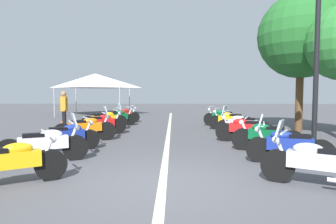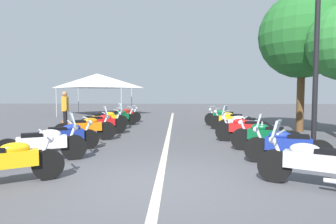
% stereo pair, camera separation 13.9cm
% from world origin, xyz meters
% --- Properties ---
extents(ground_plane, '(80.00, 80.00, 0.00)m').
position_xyz_m(ground_plane, '(0.00, 0.00, 0.00)').
color(ground_plane, '#4C4C51').
extents(lane_centre_stripe, '(25.79, 0.16, 0.01)m').
position_xyz_m(lane_centre_stripe, '(6.35, 0.00, 0.00)').
color(lane_centre_stripe, beige).
rests_on(lane_centre_stripe, ground_plane).
extents(motorcycle_left_row_0, '(1.26, 1.85, 0.98)m').
position_xyz_m(motorcycle_left_row_0, '(-0.20, 2.82, 0.45)').
color(motorcycle_left_row_0, black).
rests_on(motorcycle_left_row_0, ground_plane).
extents(motorcycle_left_row_1, '(1.13, 1.97, 1.21)m').
position_xyz_m(motorcycle_left_row_1, '(1.60, 2.94, 0.47)').
color(motorcycle_left_row_1, black).
rests_on(motorcycle_left_row_1, ground_plane).
extents(motorcycle_left_row_2, '(1.12, 1.77, 0.98)m').
position_xyz_m(motorcycle_left_row_2, '(3.04, 2.93, 0.44)').
color(motorcycle_left_row_2, black).
rests_on(motorcycle_left_row_2, ground_plane).
extents(motorcycle_left_row_3, '(1.02, 2.06, 1.22)m').
position_xyz_m(motorcycle_left_row_3, '(4.83, 2.90, 0.48)').
color(motorcycle_left_row_3, black).
rests_on(motorcycle_left_row_3, ground_plane).
extents(motorcycle_left_row_4, '(1.16, 1.94, 1.01)m').
position_xyz_m(motorcycle_left_row_4, '(6.39, 2.75, 0.46)').
color(motorcycle_left_row_4, black).
rests_on(motorcycle_left_row_4, ground_plane).
extents(motorcycle_left_row_5, '(1.10, 1.98, 1.23)m').
position_xyz_m(motorcycle_left_row_5, '(7.92, 2.94, 0.48)').
color(motorcycle_left_row_5, black).
rests_on(motorcycle_left_row_5, ground_plane).
extents(motorcycle_left_row_6, '(1.20, 1.89, 0.99)m').
position_xyz_m(motorcycle_left_row_6, '(9.59, 2.70, 0.45)').
color(motorcycle_left_row_6, black).
rests_on(motorcycle_left_row_6, ground_plane).
extents(motorcycle_left_row_7, '(1.04, 1.95, 0.98)m').
position_xyz_m(motorcycle_left_row_7, '(11.23, 2.72, 0.45)').
color(motorcycle_left_row_7, black).
rests_on(motorcycle_left_row_7, ground_plane).
extents(motorcycle_right_row_0, '(1.14, 1.84, 1.20)m').
position_xyz_m(motorcycle_right_row_0, '(-0.16, -2.80, 0.46)').
color(motorcycle_right_row_0, black).
rests_on(motorcycle_right_row_0, ground_plane).
extents(motorcycle_right_row_1, '(0.88, 1.97, 1.20)m').
position_xyz_m(motorcycle_right_row_1, '(1.59, -2.97, 0.46)').
color(motorcycle_right_row_1, black).
rests_on(motorcycle_right_row_1, ground_plane).
extents(motorcycle_right_row_2, '(0.96, 1.96, 1.01)m').
position_xyz_m(motorcycle_right_row_2, '(3.08, -2.92, 0.46)').
color(motorcycle_right_row_2, black).
rests_on(motorcycle_right_row_2, ground_plane).
extents(motorcycle_right_row_3, '(1.01, 2.00, 1.01)m').
position_xyz_m(motorcycle_right_row_3, '(4.68, -2.69, 0.46)').
color(motorcycle_right_row_3, black).
rests_on(motorcycle_right_row_3, ground_plane).
extents(motorcycle_right_row_4, '(1.17, 1.97, 1.20)m').
position_xyz_m(motorcycle_right_row_4, '(6.29, -2.95, 0.46)').
color(motorcycle_right_row_4, black).
rests_on(motorcycle_right_row_4, ground_plane).
extents(motorcycle_right_row_5, '(1.10, 1.93, 1.01)m').
position_xyz_m(motorcycle_right_row_5, '(7.98, -2.81, 0.46)').
color(motorcycle_right_row_5, black).
rests_on(motorcycle_right_row_5, ground_plane).
extents(motorcycle_right_row_6, '(1.14, 1.86, 1.01)m').
position_xyz_m(motorcycle_right_row_6, '(9.54, -2.71, 0.46)').
color(motorcycle_right_row_6, black).
rests_on(motorcycle_right_row_6, ground_plane).
extents(street_lamp_twin_globe, '(0.32, 1.22, 4.98)m').
position_xyz_m(street_lamp_twin_globe, '(2.92, -4.22, 3.39)').
color(street_lamp_twin_globe, black).
rests_on(street_lamp_twin_globe, ground_plane).
extents(traffic_cone_1, '(0.36, 0.36, 0.61)m').
position_xyz_m(traffic_cone_1, '(6.20, 4.28, 0.29)').
color(traffic_cone_1, orange).
rests_on(traffic_cone_1, ground_plane).
extents(bystander_0, '(0.46, 0.33, 1.79)m').
position_xyz_m(bystander_0, '(7.69, 4.74, 1.06)').
color(bystander_0, black).
rests_on(bystander_0, ground_plane).
extents(roadside_tree_1, '(3.71, 3.71, 6.06)m').
position_xyz_m(roadside_tree_1, '(7.65, -5.79, 4.19)').
color(roadside_tree_1, brown).
rests_on(roadside_tree_1, ground_plane).
extents(event_tent, '(5.12, 5.12, 3.20)m').
position_xyz_m(event_tent, '(17.24, 5.85, 2.65)').
color(event_tent, white).
rests_on(event_tent, ground_plane).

